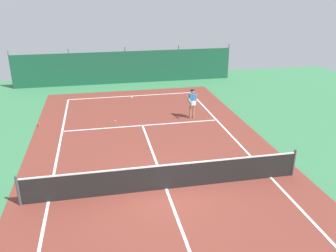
{
  "coord_description": "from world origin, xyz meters",
  "views": [
    {
      "loc": [
        -2.16,
        -10.88,
        6.87
      ],
      "look_at": [
        0.86,
        3.86,
        0.9
      ],
      "focal_mm": 37.76,
      "sensor_mm": 36.0,
      "label": 1
    }
  ],
  "objects_px": {
    "tennis_player": "(192,102)",
    "parked_car": "(166,63)",
    "tennis_net": "(166,177)",
    "water_bottle": "(39,125)",
    "tennis_ball_near_player": "(115,121)"
  },
  "relations": [
    {
      "from": "tennis_player",
      "to": "parked_car",
      "type": "relative_size",
      "value": 0.37
    },
    {
      "from": "tennis_net",
      "to": "water_bottle",
      "type": "bearing_deg",
      "value": 125.96
    },
    {
      "from": "tennis_player",
      "to": "tennis_net",
      "type": "bearing_deg",
      "value": 61.4
    },
    {
      "from": "tennis_player",
      "to": "water_bottle",
      "type": "xyz_separation_m",
      "value": [
        -8.19,
        0.34,
        -0.84
      ]
    },
    {
      "from": "water_bottle",
      "to": "tennis_player",
      "type": "bearing_deg",
      "value": -2.4
    },
    {
      "from": "tennis_player",
      "to": "parked_car",
      "type": "distance_m",
      "value": 11.2
    },
    {
      "from": "parked_car",
      "to": "tennis_player",
      "type": "bearing_deg",
      "value": 79.6
    },
    {
      "from": "tennis_net",
      "to": "tennis_ball_near_player",
      "type": "height_order",
      "value": "tennis_net"
    },
    {
      "from": "tennis_ball_near_player",
      "to": "tennis_player",
      "type": "bearing_deg",
      "value": -4.38
    },
    {
      "from": "tennis_player",
      "to": "parked_car",
      "type": "height_order",
      "value": "parked_car"
    },
    {
      "from": "tennis_net",
      "to": "tennis_ball_near_player",
      "type": "relative_size",
      "value": 153.33
    },
    {
      "from": "tennis_player",
      "to": "water_bottle",
      "type": "height_order",
      "value": "tennis_player"
    },
    {
      "from": "tennis_net",
      "to": "tennis_player",
      "type": "distance_m",
      "value": 7.58
    },
    {
      "from": "tennis_net",
      "to": "parked_car",
      "type": "relative_size",
      "value": 2.31
    },
    {
      "from": "tennis_ball_near_player",
      "to": "water_bottle",
      "type": "bearing_deg",
      "value": 179.73
    }
  ]
}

